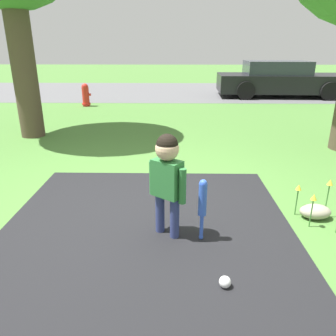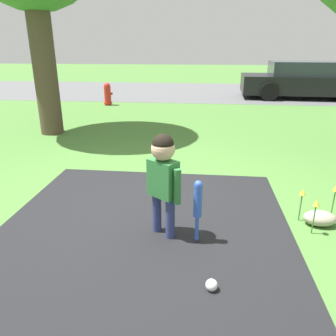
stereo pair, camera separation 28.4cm
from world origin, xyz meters
TOP-DOWN VIEW (x-y plane):
  - ground_plane at (0.00, 0.00)m, footprint 60.00×60.00m
  - street_strip at (0.00, 10.09)m, footprint 40.00×6.00m
  - child at (0.32, -0.60)m, footprint 0.34×0.28m
  - baseball_bat at (0.64, -0.68)m, footprint 0.08×0.08m
  - sports_ball at (0.77, -1.34)m, footprint 0.09×0.09m
  - fire_hydrant at (-2.27, 6.53)m, footprint 0.28×0.25m
  - parked_car at (4.13, 8.70)m, footprint 4.49×2.09m
  - flower_bed at (1.95, -0.40)m, footprint 0.63×0.42m
  - edging_rock at (1.88, -0.25)m, footprint 0.32×0.22m

SIDE VIEW (x-z plane):
  - ground_plane at x=0.00m, z-range 0.00..0.00m
  - street_strip at x=0.00m, z-range 0.00..0.01m
  - sports_ball at x=0.77m, z-range 0.00..0.09m
  - edging_rock at x=1.88m, z-range 0.00..0.15m
  - flower_bed at x=1.95m, z-range 0.09..0.52m
  - fire_hydrant at x=-2.27m, z-range -0.01..0.66m
  - baseball_bat at x=0.64m, z-range 0.09..0.69m
  - parked_car at x=4.13m, z-range -0.03..1.19m
  - child at x=0.32m, z-range 0.15..1.14m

